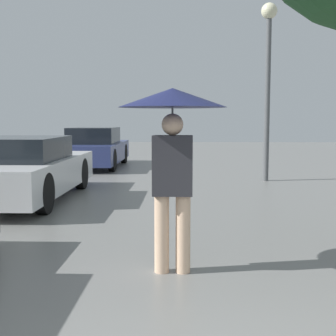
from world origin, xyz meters
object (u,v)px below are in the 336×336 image
(pedestrian, at_px, (172,126))
(parked_car_farthest, at_px, (95,148))
(street_lamp, at_px, (268,60))
(parked_car_middle, at_px, (25,170))

(pedestrian, height_order, parked_car_farthest, pedestrian)
(parked_car_farthest, xyz_separation_m, street_lamp, (4.88, -3.22, 2.37))
(pedestrian, distance_m, street_lamp, 7.54)
(pedestrian, relative_size, parked_car_middle, 0.41)
(street_lamp, bearing_deg, parked_car_middle, -150.13)
(parked_car_middle, height_order, street_lamp, street_lamp)
(parked_car_farthest, bearing_deg, street_lamp, -33.38)
(pedestrian, bearing_deg, parked_car_farthest, 104.83)
(parked_car_middle, bearing_deg, street_lamp, 29.87)
(pedestrian, distance_m, parked_car_middle, 5.16)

